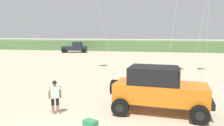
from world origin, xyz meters
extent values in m
cube|color=#567A47|center=(2.60, 40.69, 1.00)|extent=(90.00, 7.15, 2.01)
cube|color=orange|center=(3.57, 3.56, 1.01)|extent=(4.57, 2.28, 0.90)
cube|color=orange|center=(5.21, 3.40, 1.38)|extent=(1.27, 1.80, 0.12)
cube|color=black|center=(3.22, 3.60, 1.86)|extent=(2.47, 1.99, 0.80)
cube|color=black|center=(4.42, 3.48, 1.82)|extent=(0.27, 1.67, 0.72)
cube|color=black|center=(5.84, 3.33, 0.74)|extent=(0.38, 1.81, 0.28)
cylinder|color=black|center=(1.26, 3.80, 1.11)|extent=(0.38, 0.80, 0.77)
cylinder|color=black|center=(5.42, 4.41, 0.42)|extent=(0.87, 0.38, 0.84)
cylinder|color=black|center=(5.42, 4.41, 0.42)|extent=(0.41, 0.36, 0.38)
cylinder|color=black|center=(5.21, 2.36, 0.42)|extent=(0.87, 0.38, 0.84)
cylinder|color=black|center=(5.21, 2.36, 0.42)|extent=(0.41, 0.36, 0.38)
cylinder|color=black|center=(1.93, 4.77, 0.42)|extent=(0.87, 0.38, 0.84)
cylinder|color=black|center=(1.93, 4.77, 0.42)|extent=(0.41, 0.36, 0.38)
cylinder|color=black|center=(1.72, 2.72, 0.42)|extent=(0.87, 0.38, 0.84)
cylinder|color=black|center=(1.72, 2.72, 0.42)|extent=(0.41, 0.36, 0.38)
cylinder|color=#8C664C|center=(-1.47, 2.32, 0.25)|extent=(0.14, 0.14, 0.49)
cylinder|color=black|center=(-1.47, 2.32, 0.64)|extent=(0.15, 0.15, 0.36)
cube|color=silver|center=(-1.49, 2.35, 0.05)|extent=(0.22, 0.28, 0.10)
cylinder|color=#8C664C|center=(-1.27, 2.42, 0.25)|extent=(0.14, 0.14, 0.49)
cylinder|color=black|center=(-1.27, 2.42, 0.64)|extent=(0.15, 0.15, 0.36)
cube|color=silver|center=(-1.29, 2.46, 0.05)|extent=(0.22, 0.28, 0.10)
cube|color=silver|center=(-1.37, 2.37, 1.09)|extent=(0.48, 0.42, 0.54)
cylinder|color=#8C664C|center=(-1.59, 2.25, 1.08)|extent=(0.09, 0.09, 0.56)
cylinder|color=silver|center=(-1.59, 2.25, 1.27)|extent=(0.11, 0.11, 0.16)
cylinder|color=#8C664C|center=(-1.15, 2.49, 1.08)|extent=(0.09, 0.09, 0.56)
cylinder|color=silver|center=(-1.15, 2.49, 1.27)|extent=(0.11, 0.11, 0.16)
cylinder|color=#8C664C|center=(-1.37, 2.37, 1.40)|extent=(0.10, 0.10, 0.08)
sphere|color=#8C664C|center=(-1.37, 2.37, 1.54)|extent=(0.21, 0.21, 0.21)
sphere|color=black|center=(-1.36, 2.36, 1.56)|extent=(0.21, 0.21, 0.21)
cube|color=#2D7F51|center=(0.75, 1.04, 0.19)|extent=(0.66, 0.57, 0.38)
cube|color=#1E232D|center=(-11.58, 33.68, 0.76)|extent=(4.83, 2.56, 0.76)
cube|color=#1E232D|center=(-11.04, 33.76, 1.56)|extent=(1.85, 2.02, 0.84)
cylinder|color=black|center=(-9.91, 34.99, 0.38)|extent=(0.79, 0.37, 0.76)
cylinder|color=black|center=(-9.60, 32.91, 0.38)|extent=(0.79, 0.37, 0.76)
cylinder|color=black|center=(-13.57, 34.44, 0.38)|extent=(0.79, 0.37, 0.76)
cylinder|color=black|center=(-13.26, 32.37, 0.38)|extent=(0.79, 0.37, 0.76)
cylinder|color=silver|center=(7.11, 10.87, 5.76)|extent=(0.43, 2.57, 11.43)
cylinder|color=silver|center=(7.01, 12.11, 4.96)|extent=(1.82, 2.32, 9.82)
cylinder|color=silver|center=(4.72, 10.27, 5.40)|extent=(1.59, 3.61, 10.71)
cylinder|color=silver|center=(-1.46, 12.50, 4.90)|extent=(2.98, 1.89, 9.71)
camera|label=1|loc=(3.23, -7.58, 3.97)|focal=36.91mm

